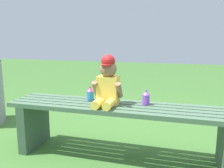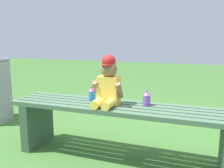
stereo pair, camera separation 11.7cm
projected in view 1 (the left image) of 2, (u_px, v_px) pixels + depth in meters
The scene contains 5 objects.
ground_plane at pixel (119, 157), 2.05m from camera, with size 16.00×16.00×0.00m, color #3D6B2D.
park_bench at pixel (120, 122), 1.99m from camera, with size 1.85×0.39×0.45m.
child_figure at pixel (108, 83), 1.95m from camera, with size 0.23×0.27×0.40m.
sippy_cup_left at pixel (90, 94), 2.11m from camera, with size 0.06×0.06×0.12m.
sippy_cup_right at pixel (146, 98), 1.97m from camera, with size 0.06×0.06×0.12m.
Camera 1 is at (0.48, -1.84, 0.99)m, focal length 39.25 mm.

